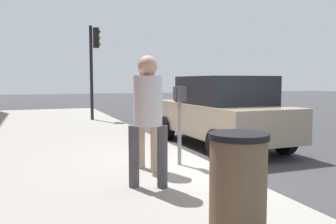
# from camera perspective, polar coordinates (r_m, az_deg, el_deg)

# --- Properties ---
(ground_plane) EXTENTS (80.00, 80.00, 0.00)m
(ground_plane) POSITION_cam_1_polar(r_m,az_deg,el_deg) (6.75, 6.90, -9.25)
(ground_plane) COLOR #38383A
(ground_plane) RESTS_ON ground
(sidewalk_slab) EXTENTS (28.00, 6.00, 0.15)m
(sidewalk_slab) POSITION_cam_1_polar(r_m,az_deg,el_deg) (6.00, -19.88, -10.62)
(sidewalk_slab) COLOR gray
(sidewalk_slab) RESTS_ON ground_plane
(parking_meter) EXTENTS (0.36, 0.12, 1.41)m
(parking_meter) POSITION_cam_1_polar(r_m,az_deg,el_deg) (6.34, 1.88, 0.55)
(parking_meter) COLOR gray
(parking_meter) RESTS_ON sidewalk_slab
(pedestrian_at_meter) EXTENTS (0.52, 0.40, 1.82)m
(pedestrian_at_meter) POSITION_cam_1_polar(r_m,az_deg,el_deg) (5.95, -3.31, 0.89)
(pedestrian_at_meter) COLOR tan
(pedestrian_at_meter) RESTS_ON sidewalk_slab
(pedestrian_bystander) EXTENTS (0.41, 0.52, 1.86)m
(pedestrian_bystander) POSITION_cam_1_polar(r_m,az_deg,el_deg) (4.97, -3.26, 0.43)
(pedestrian_bystander) COLOR #47474C
(pedestrian_bystander) RESTS_ON sidewalk_slab
(parked_sedan_near) EXTENTS (4.42, 2.01, 1.77)m
(parked_sedan_near) POSITION_cam_1_polar(r_m,az_deg,el_deg) (9.03, 8.47, 0.12)
(parked_sedan_near) COLOR gray
(parked_sedan_near) RESTS_ON ground_plane
(traffic_signal) EXTENTS (0.24, 0.44, 3.60)m
(traffic_signal) POSITION_cam_1_polar(r_m,az_deg,el_deg) (14.11, -11.83, 8.67)
(traffic_signal) COLOR black
(traffic_signal) RESTS_ON sidewalk_slab
(trash_bin) EXTENTS (0.59, 0.59, 1.01)m
(trash_bin) POSITION_cam_1_polar(r_m,az_deg,el_deg) (3.61, 11.15, -11.25)
(trash_bin) COLOR brown
(trash_bin) RESTS_ON sidewalk_slab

